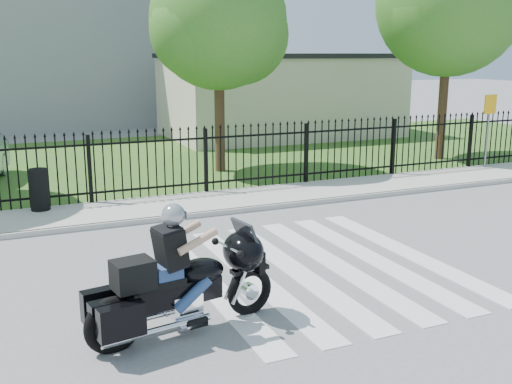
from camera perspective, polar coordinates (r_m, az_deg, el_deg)
name	(u,v)px	position (r m, az deg, el deg)	size (l,w,h in m)	color
ground	(316,267)	(10.82, 5.70, -7.14)	(120.00, 120.00, 0.00)	slate
crosswalk	(316,267)	(10.81, 5.70, -7.11)	(5.00, 5.50, 0.01)	silver
sidewalk	(219,202)	(15.16, -3.52, -0.92)	(40.00, 2.00, 0.12)	#ADAAA3
curb	(234,211)	(14.25, -2.13, -1.82)	(40.00, 0.12, 0.12)	#ADAAA3
grass_strip	(152,159)	(21.74, -9.87, 3.08)	(40.00, 12.00, 0.02)	#2E501B
iron_fence	(206,162)	(15.91, -4.80, 2.83)	(26.00, 0.04, 1.80)	black
tree_mid	(218,21)	(19.00, -3.61, 15.92)	(4.20, 4.20, 6.78)	#382316
tree_right	(450,3)	(22.28, 17.98, 16.78)	(5.00, 5.00, 7.90)	#382316
building_low	(280,97)	(27.65, 2.31, 9.01)	(10.00, 6.00, 3.50)	beige
building_low_roof	(280,56)	(27.58, 2.34, 12.85)	(10.20, 6.20, 0.20)	black
building_tall	(26,8)	(34.96, -21.04, 16.02)	(15.00, 10.00, 12.00)	gray
motorcycle_rider	(179,280)	(8.18, -7.30, -8.30)	(2.80, 1.21, 1.86)	black
traffic_sign	(489,116)	(20.55, 21.32, 6.79)	(0.51, 0.09, 2.33)	gray
litter_bin	(39,190)	(14.88, -19.95, 0.22)	(0.44, 0.44, 0.98)	black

